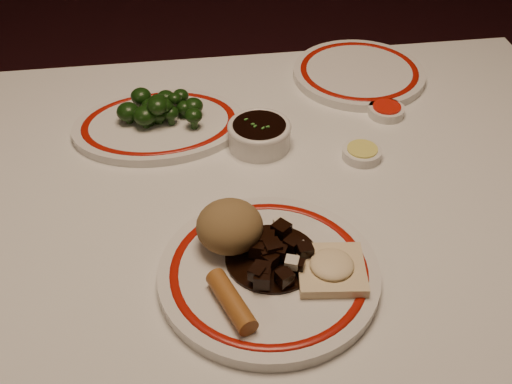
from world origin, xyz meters
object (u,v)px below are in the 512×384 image
object	(u,v)px
main_plate	(269,273)
soy_bowl	(259,135)
broccoli_pile	(159,108)
dining_table	(259,241)
stirfry_heap	(274,255)
spring_roll	(231,301)
fried_wonton	(332,268)
rice_mound	(230,226)
broccoli_plate	(159,125)

from	to	relation	value
main_plate	soy_bowl	bearing A→B (deg)	84.11
soy_bowl	broccoli_pile	bearing A→B (deg)	154.33
broccoli_pile	soy_bowl	xyz separation A→B (m)	(0.16, -0.08, -0.02)
dining_table	broccoli_pile	xyz separation A→B (m)	(-0.14, 0.21, 0.13)
dining_table	stirfry_heap	xyz separation A→B (m)	(-0.00, -0.15, 0.12)
main_plate	spring_roll	size ratio (longest dim) A/B	3.99
dining_table	fried_wonton	xyz separation A→B (m)	(0.07, -0.18, 0.12)
rice_mound	dining_table	bearing A→B (deg)	63.25
dining_table	broccoli_pile	distance (m)	0.29
dining_table	soy_bowl	size ratio (longest dim) A/B	11.59
spring_roll	stirfry_heap	distance (m)	0.10
main_plate	spring_roll	bearing A→B (deg)	-134.12
main_plate	broccoli_plate	world-z (taller)	main_plate
broccoli_plate	fried_wonton	bearing A→B (deg)	-61.29
dining_table	main_plate	bearing A→B (deg)	-93.66
spring_roll	stirfry_heap	size ratio (longest dim) A/B	0.75
broccoli_pile	soy_bowl	bearing A→B (deg)	-25.67
main_plate	spring_roll	xyz separation A→B (m)	(-0.06, -0.06, 0.02)
broccoli_pile	broccoli_plate	bearing A→B (deg)	-109.07
broccoli_plate	dining_table	bearing A→B (deg)	-54.90
dining_table	soy_bowl	bearing A→B (deg)	81.39
rice_mound	soy_bowl	world-z (taller)	rice_mound
dining_table	fried_wonton	size ratio (longest dim) A/B	12.50
spring_roll	broccoli_plate	distance (m)	0.43
broccoli_plate	stirfry_heap	bearing A→B (deg)	-68.27
main_plate	stirfry_heap	bearing A→B (deg)	59.13
broccoli_plate	broccoli_pile	size ratio (longest dim) A/B	2.07
soy_bowl	stirfry_heap	bearing A→B (deg)	-94.54
stirfry_heap	broccoli_plate	distance (m)	0.38
rice_mound	broccoli_plate	xyz separation A→B (m)	(-0.09, 0.31, -0.04)
broccoli_pile	stirfry_heap	bearing A→B (deg)	-68.96
stirfry_heap	spring_roll	bearing A→B (deg)	-131.92
stirfry_heap	soy_bowl	xyz separation A→B (m)	(0.02, 0.28, -0.01)
rice_mound	soy_bowl	distance (m)	0.26
stirfry_heap	broccoli_pile	distance (m)	0.39
main_plate	fried_wonton	bearing A→B (deg)	-13.00
broccoli_plate	soy_bowl	distance (m)	0.18
broccoli_pile	soy_bowl	size ratio (longest dim) A/B	1.43
spring_roll	soy_bowl	world-z (taller)	spring_roll
broccoli_plate	broccoli_pile	distance (m)	0.03
dining_table	stirfry_heap	world-z (taller)	stirfry_heap
fried_wonton	main_plate	bearing A→B (deg)	167.00
rice_mound	stirfry_heap	size ratio (longest dim) A/B	0.72
rice_mound	fried_wonton	distance (m)	0.14
fried_wonton	broccoli_plate	xyz separation A→B (m)	(-0.21, 0.39, -0.02)
dining_table	spring_roll	xyz separation A→B (m)	(-0.07, -0.22, 0.12)
rice_mound	broccoli_pile	size ratio (longest dim) A/B	0.61
fried_wonton	broccoli_plate	world-z (taller)	fried_wonton
main_plate	broccoli_plate	xyz separation A→B (m)	(-0.13, 0.37, -0.00)
rice_mound	stirfry_heap	xyz separation A→B (m)	(0.05, -0.04, -0.02)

